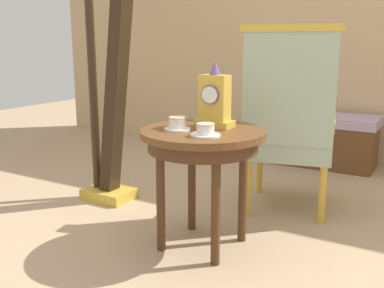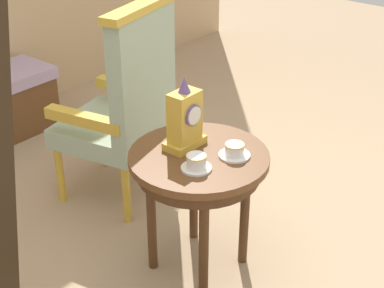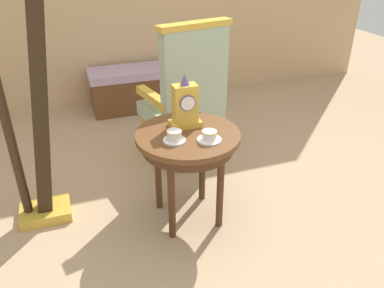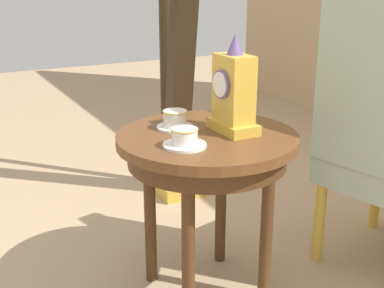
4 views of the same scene
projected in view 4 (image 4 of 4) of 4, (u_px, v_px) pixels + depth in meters
side_table at (207, 156)px, 1.77m from camera, size 0.63×0.63×0.62m
teacup_left at (175, 120)px, 1.79m from camera, size 0.13×0.13×0.07m
teacup_right at (185, 139)px, 1.61m from camera, size 0.14×0.14×0.06m
mantel_clock at (233, 93)px, 1.74m from camera, size 0.19×0.11×0.34m
harp at (176, 62)px, 2.57m from camera, size 0.40×0.24×1.77m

